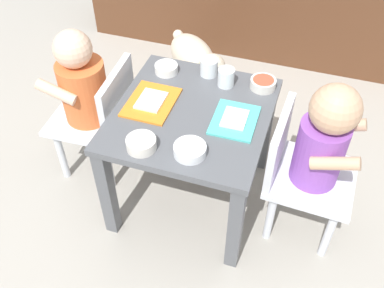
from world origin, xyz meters
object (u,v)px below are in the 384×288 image
water_cup_left (209,68)px  veggie_bowl_near (190,150)px  dining_table (192,129)px  food_tray_right (234,120)px  water_cup_right (226,78)px  seated_child_left (87,91)px  dog (195,59)px  veggie_bowl_far (166,68)px  food_tray_left (151,102)px  seated_child_right (317,147)px  cereal_bowl_right_side (263,83)px  cereal_bowl_left_side (141,143)px

water_cup_left → veggie_bowl_near: bearing=-81.2°
dining_table → food_tray_right: bearing=-1.5°
water_cup_right → seated_child_left: bearing=-163.7°
water_cup_left → dining_table: bearing=-87.9°
dog → food_tray_right: food_tray_right is taller
food_tray_right → water_cup_left: bearing=124.4°
dog → veggie_bowl_near: size_ratio=3.61×
dog → water_cup_left: water_cup_left is taller
water_cup_left → veggie_bowl_far: water_cup_left is taller
seated_child_left → food_tray_left: 0.28m
food_tray_right → veggie_bowl_far: 0.36m
seated_child_right → food_tray_right: seated_child_right is taller
food_tray_left → veggie_bowl_far: bearing=94.5°
food_tray_left → cereal_bowl_right_side: bearing=31.4°
water_cup_left → cereal_bowl_right_side: (0.20, -0.02, -0.01)m
dining_table → dog: dining_table is taller
seated_child_left → food_tray_left: size_ratio=3.16×
veggie_bowl_far → food_tray_right: bearing=-31.6°
seated_child_left → water_cup_right: (0.48, 0.14, 0.07)m
water_cup_left → cereal_bowl_right_side: size_ratio=0.71×
dining_table → food_tray_right: size_ratio=3.02×
seated_child_left → cereal_bowl_left_side: 0.41m
food_tray_right → dining_table: bearing=178.5°
cereal_bowl_left_side → dining_table: bearing=65.9°
dining_table → veggie_bowl_far: size_ratio=6.47×
water_cup_right → cereal_bowl_left_side: (-0.16, -0.38, -0.01)m
dining_table → cereal_bowl_right_side: cereal_bowl_right_side is taller
dining_table → food_tray_left: food_tray_left is taller
dog → veggie_bowl_far: veggie_bowl_far is taller
seated_child_right → food_tray_left: seated_child_right is taller
dog → food_tray_left: food_tray_left is taller
seated_child_left → water_cup_right: seated_child_left is taller
food_tray_left → veggie_bowl_far: veggie_bowl_far is taller
veggie_bowl_near → veggie_bowl_far: same height
cereal_bowl_right_side → cereal_bowl_left_side: (-0.29, -0.41, 0.00)m
food_tray_right → cereal_bowl_right_side: (0.05, 0.21, 0.01)m
food_tray_left → cereal_bowl_left_side: 0.21m
water_cup_left → veggie_bowl_far: 0.16m
veggie_bowl_near → food_tray_left: bearing=137.8°
dining_table → dog: 0.64m
veggie_bowl_far → veggie_bowl_near: bearing=-59.8°
dog → water_cup_left: size_ratio=5.57×
water_cup_right → food_tray_left: bearing=-139.6°
food_tray_right → water_cup_left: size_ratio=2.80×
water_cup_right → veggie_bowl_near: (-0.01, -0.36, -0.01)m
dining_table → food_tray_left: 0.17m
food_tray_right → water_cup_right: (-0.08, 0.18, 0.02)m
seated_child_left → dog: 0.63m
dining_table → cereal_bowl_right_side: size_ratio=6.01×
dining_table → food_tray_left: size_ratio=2.73×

